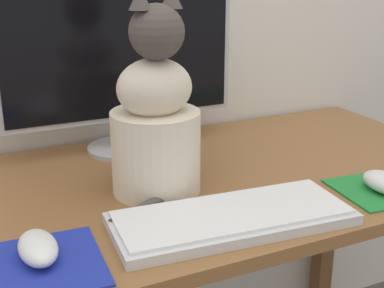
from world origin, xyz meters
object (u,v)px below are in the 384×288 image
(monitor, at_px, (120,64))
(cat, at_px, (156,120))
(computer_mouse_left, at_px, (38,248))
(keyboard, at_px, (232,217))

(monitor, bearing_deg, cat, -93.65)
(cat, bearing_deg, monitor, 78.90)
(monitor, relative_size, computer_mouse_left, 5.22)
(keyboard, relative_size, computer_mouse_left, 4.04)
(keyboard, bearing_deg, monitor, 100.93)
(monitor, height_order, keyboard, monitor)
(keyboard, relative_size, cat, 1.10)
(keyboard, distance_m, computer_mouse_left, 0.32)
(keyboard, distance_m, cat, 0.23)
(monitor, height_order, computer_mouse_left, monitor)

